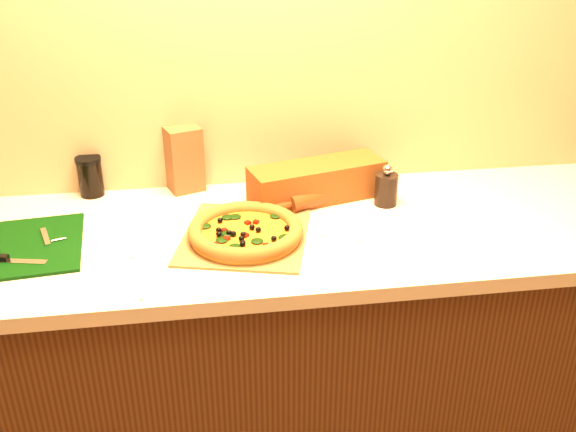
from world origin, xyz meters
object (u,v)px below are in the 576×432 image
object	(u,v)px
pizza_peel	(246,233)
pepper_grinder	(386,188)
dark_jar	(90,176)
rolling_pin	(330,193)
pizza	(246,231)
cutting_board	(36,246)

from	to	relation	value
pizza_peel	pepper_grinder	xyz separation A→B (m)	(0.43, 0.13, 0.05)
pepper_grinder	dark_jar	size ratio (longest dim) A/B	1.03
rolling_pin	pizza	bearing A→B (deg)	-142.80
cutting_board	dark_jar	bearing A→B (deg)	65.41
pizza_peel	rolling_pin	distance (m)	0.32
pizza_peel	rolling_pin	size ratio (longest dim) A/B	1.35
pepper_grinder	pizza_peel	bearing A→B (deg)	-163.14
pizza	pepper_grinder	size ratio (longest dim) A/B	2.41
pizza	cutting_board	xyz separation A→B (m)	(-0.55, 0.04, -0.02)
pepper_grinder	dark_jar	bearing A→B (deg)	167.41
dark_jar	rolling_pin	bearing A→B (deg)	-12.20
pizza	pizza_peel	bearing A→B (deg)	83.95
pepper_grinder	rolling_pin	xyz separation A→B (m)	(-0.16, 0.04, -0.02)
cutting_board	dark_jar	world-z (taller)	dark_jar
pizza	rolling_pin	world-z (taller)	rolling_pin
pizza_peel	pepper_grinder	size ratio (longest dim) A/B	4.11
pizza_peel	rolling_pin	world-z (taller)	rolling_pin
pizza	dark_jar	size ratio (longest dim) A/B	2.49
pizza	cutting_board	world-z (taller)	pizza
pepper_grinder	dark_jar	xyz separation A→B (m)	(-0.87, 0.19, 0.01)
pizza	dark_jar	world-z (taller)	dark_jar
dark_jar	cutting_board	bearing A→B (deg)	-108.62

